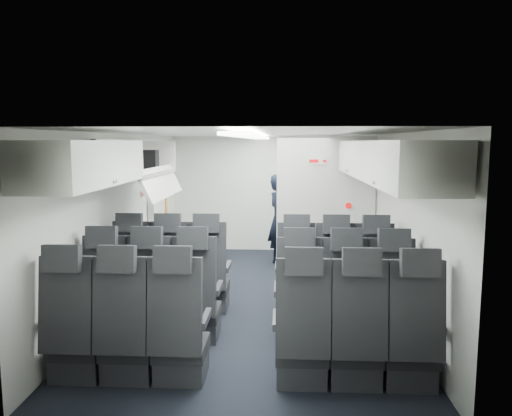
# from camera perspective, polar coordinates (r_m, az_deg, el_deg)

# --- Properties ---
(cabin_shell) EXTENTS (3.41, 6.01, 2.16)m
(cabin_shell) POSITION_cam_1_polar(r_m,az_deg,el_deg) (6.43, -0.18, -0.70)
(cabin_shell) COLOR black
(cabin_shell) RESTS_ON ground
(seat_row_front) EXTENTS (3.33, 0.56, 1.24)m
(seat_row_front) POSITION_cam_1_polar(r_m,az_deg,el_deg) (6.05, -0.44, -8.19)
(seat_row_front) COLOR #27272A
(seat_row_front) RESTS_ON cabin_shell
(seat_row_mid) EXTENTS (3.33, 0.56, 1.24)m
(seat_row_mid) POSITION_cam_1_polar(r_m,az_deg,el_deg) (5.20, -1.01, -10.89)
(seat_row_mid) COLOR #27272A
(seat_row_mid) RESTS_ON cabin_shell
(seat_row_rear) EXTENTS (3.33, 0.56, 1.24)m
(seat_row_rear) POSITION_cam_1_polar(r_m,az_deg,el_deg) (4.35, -1.83, -14.63)
(seat_row_rear) COLOR #27272A
(seat_row_rear) RESTS_ON cabin_shell
(overhead_bin_left_rear) EXTENTS (0.53, 1.80, 0.40)m
(overhead_bin_left_rear) POSITION_cam_1_polar(r_m,az_deg,el_deg) (4.69, -18.94, 4.86)
(overhead_bin_left_rear) COLOR white
(overhead_bin_left_rear) RESTS_ON cabin_shell
(overhead_bin_left_front_open) EXTENTS (0.64, 1.70, 0.72)m
(overhead_bin_left_front_open) POSITION_cam_1_polar(r_m,az_deg,el_deg) (6.36, -13.43, 4.56)
(overhead_bin_left_front_open) COLOR #9E9E93
(overhead_bin_left_front_open) RESTS_ON cabin_shell
(overhead_bin_right_rear) EXTENTS (0.53, 1.80, 0.40)m
(overhead_bin_right_rear) POSITION_cam_1_polar(r_m,az_deg,el_deg) (4.48, 16.65, 4.85)
(overhead_bin_right_rear) COLOR white
(overhead_bin_right_rear) RESTS_ON cabin_shell
(overhead_bin_right_front) EXTENTS (0.53, 1.70, 0.40)m
(overhead_bin_right_front) POSITION_cam_1_polar(r_m,az_deg,el_deg) (6.20, 12.80, 5.64)
(overhead_bin_right_front) COLOR white
(overhead_bin_right_front) RESTS_ON cabin_shell
(bulkhead_partition) EXTENTS (1.40, 0.15, 2.13)m
(bulkhead_partition) POSITION_cam_1_polar(r_m,az_deg,el_deg) (7.25, 7.92, -0.22)
(bulkhead_partition) COLOR silver
(bulkhead_partition) RESTS_ON cabin_shell
(galley_unit) EXTENTS (0.85, 0.52, 1.90)m
(galley_unit) POSITION_cam_1_polar(r_m,az_deg,el_deg) (9.16, 6.66, 0.63)
(galley_unit) COLOR #939399
(galley_unit) RESTS_ON cabin_shell
(boarding_door) EXTENTS (0.12, 1.27, 1.86)m
(boarding_door) POSITION_cam_1_polar(r_m,az_deg,el_deg) (8.22, -11.09, -0.22)
(boarding_door) COLOR silver
(boarding_door) RESTS_ON cabin_shell
(flight_attendant) EXTENTS (0.56, 0.66, 1.53)m
(flight_attendant) POSITION_cam_1_polar(r_m,az_deg,el_deg) (8.29, 2.70, -1.36)
(flight_attendant) COLOR black
(flight_attendant) RESTS_ON ground
(carry_on_bag) EXTENTS (0.42, 0.31, 0.24)m
(carry_on_bag) POSITION_cam_1_polar(r_m,az_deg,el_deg) (6.49, -12.95, 5.44)
(carry_on_bag) COLOR black
(carry_on_bag) RESTS_ON overhead_bin_left_front_open
(papers) EXTENTS (0.18, 0.05, 0.13)m
(papers) POSITION_cam_1_polar(r_m,az_deg,el_deg) (8.20, 4.04, 0.46)
(papers) COLOR white
(papers) RESTS_ON flight_attendant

